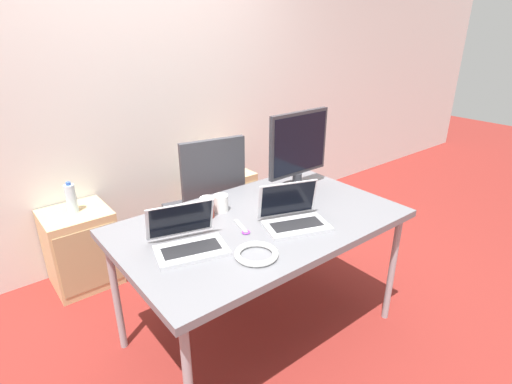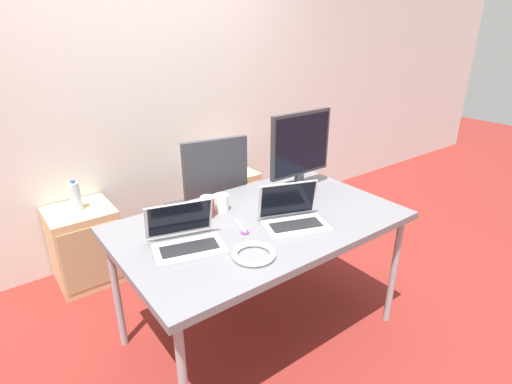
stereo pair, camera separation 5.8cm
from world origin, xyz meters
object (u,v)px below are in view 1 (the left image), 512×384
(laptop_left, at_px, (188,240))
(cabinet_right, at_px, (225,202))
(office_chair, at_px, (206,223))
(water_bottle, at_px, (71,198))
(laptop_right, at_px, (293,217))
(mouse, at_px, (273,203))
(coffee_cup_white, at_px, (221,203))
(coffee_cup_brown, at_px, (207,207))
(cabinet_left, at_px, (81,248))
(monitor, at_px, (298,150))
(cable_coil, at_px, (256,254))

(laptop_left, bearing_deg, cabinet_right, 49.82)
(office_chair, bearing_deg, water_bottle, 150.01)
(water_bottle, bearing_deg, laptop_right, -60.19)
(water_bottle, relative_size, mouse, 3.74)
(laptop_left, xyz_separation_m, laptop_right, (0.56, -0.14, 0.00))
(cabinet_right, bearing_deg, coffee_cup_white, -124.66)
(laptop_right, xyz_separation_m, coffee_cup_brown, (-0.31, 0.36, 0.01))
(cabinet_left, height_order, water_bottle, water_bottle)
(laptop_right, xyz_separation_m, monitor, (0.37, 0.35, 0.21))
(office_chair, distance_m, water_bottle, 0.94)
(coffee_cup_brown, bearing_deg, cabinet_right, 52.04)
(water_bottle, bearing_deg, coffee_cup_brown, -64.89)
(laptop_right, height_order, coffee_cup_white, laptop_right)
(cabinet_right, height_order, mouse, mouse)
(monitor, relative_size, mouse, 8.54)
(laptop_left, height_order, laptop_right, laptop_right)
(cabinet_left, bearing_deg, monitor, -41.32)
(cabinet_left, distance_m, monitor, 1.70)
(cabinet_right, xyz_separation_m, laptop_right, (-0.47, -1.36, 0.54))
(cabinet_right, height_order, laptop_right, laptop_right)
(laptop_left, distance_m, coffee_cup_brown, 0.34)
(laptop_right, xyz_separation_m, coffee_cup_white, (-0.21, 0.38, 0.00))
(cabinet_left, distance_m, cabinet_right, 1.25)
(office_chair, distance_m, cabinet_right, 0.66)
(cabinet_left, xyz_separation_m, mouse, (0.86, -1.11, 0.51))
(laptop_left, xyz_separation_m, cable_coil, (0.21, -0.26, -0.03))
(cabinet_left, relative_size, cable_coil, 2.79)
(laptop_left, bearing_deg, coffee_cup_brown, 41.43)
(cabinet_right, bearing_deg, mouse, -109.54)
(water_bottle, distance_m, cable_coil, 1.55)
(cabinet_right, relative_size, water_bottle, 2.59)
(water_bottle, relative_size, monitor, 0.44)
(laptop_left, height_order, monitor, monitor)
(cabinet_left, relative_size, cabinet_right, 1.00)
(coffee_cup_brown, bearing_deg, cable_coil, -94.95)
(office_chair, bearing_deg, laptop_left, -126.13)
(water_bottle, distance_m, mouse, 1.41)
(water_bottle, distance_m, monitor, 1.57)
(cabinet_left, bearing_deg, coffee_cup_white, -59.73)
(laptop_right, bearing_deg, office_chair, 89.90)
(cabinet_left, relative_size, laptop_left, 1.52)
(office_chair, relative_size, coffee_cup_white, 11.30)
(cabinet_left, relative_size, monitor, 1.13)
(cabinet_right, bearing_deg, cable_coil, -118.97)
(cabinet_left, bearing_deg, water_bottle, 90.00)
(coffee_cup_white, height_order, coffee_cup_brown, coffee_cup_brown)
(laptop_left, bearing_deg, office_chair, 53.87)
(laptop_left, height_order, mouse, laptop_left)
(laptop_right, bearing_deg, laptop_left, 166.20)
(monitor, relative_size, cable_coil, 2.46)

